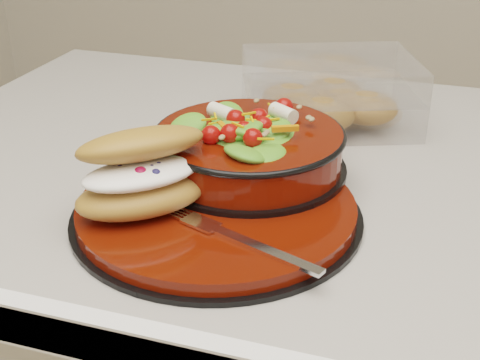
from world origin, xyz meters
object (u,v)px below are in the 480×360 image
(croissant, at_px, (143,174))
(dinner_plate, at_px, (217,210))
(fork, at_px, (245,241))
(pastry_box, at_px, (329,95))
(salad_bowl, at_px, (249,142))

(croissant, bearing_deg, dinner_plate, -14.88)
(dinner_plate, bearing_deg, fork, -52.39)
(croissant, distance_m, fork, 0.13)
(dinner_plate, distance_m, croissant, 0.09)
(croissant, height_order, pastry_box, croissant)
(salad_bowl, relative_size, fork, 1.44)
(pastry_box, bearing_deg, croissant, -131.67)
(dinner_plate, height_order, fork, fork)
(dinner_plate, distance_m, pastry_box, 0.32)
(fork, bearing_deg, croissant, 94.51)
(salad_bowl, bearing_deg, fork, -74.29)
(salad_bowl, height_order, pastry_box, salad_bowl)
(fork, distance_m, pastry_box, 0.38)
(dinner_plate, distance_m, fork, 0.09)
(fork, bearing_deg, pastry_box, 19.12)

